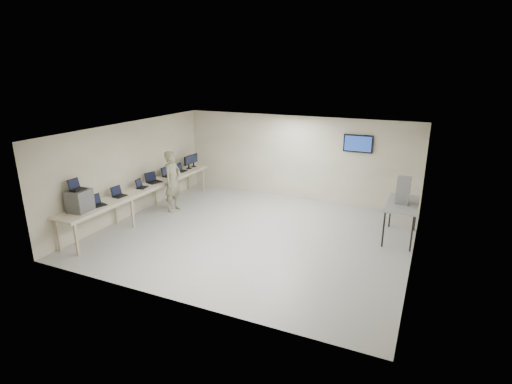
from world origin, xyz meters
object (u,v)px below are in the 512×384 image
at_px(soldier, 173,181).
at_px(workbench, 144,189).
at_px(equipment_box, 80,201).
at_px(side_table, 402,206).

bearing_deg(soldier, workbench, 142.56).
xyz_separation_m(equipment_box, side_table, (7.25, 3.70, -0.26)).
bearing_deg(soldier, side_table, -84.17).
bearing_deg(workbench, side_table, 10.96).
relative_size(workbench, soldier, 3.17).
relative_size(workbench, side_table, 3.67).
xyz_separation_m(workbench, side_table, (7.19, 1.39, 0.08)).
height_order(soldier, side_table, soldier).
height_order(equipment_box, soldier, soldier).
distance_m(workbench, soldier, 0.90).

